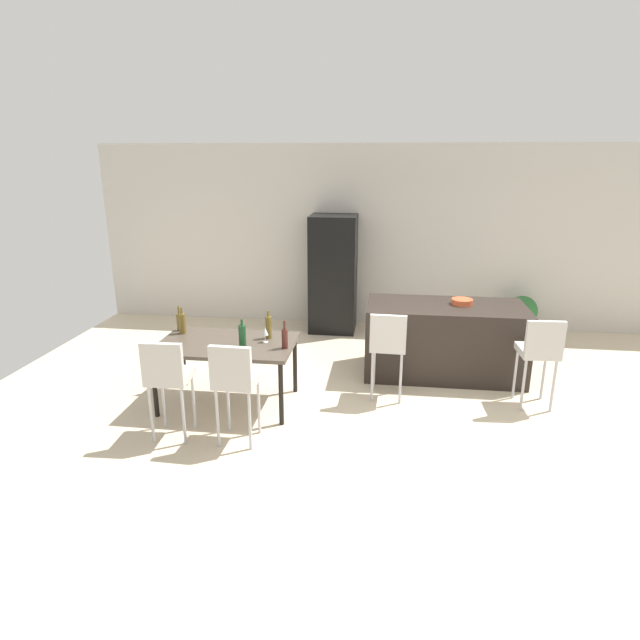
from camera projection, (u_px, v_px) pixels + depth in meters
ground_plane at (400, 407)px, 5.94m from camera, size 10.00×10.00×0.00m
back_wall at (402, 238)px, 8.47m from camera, size 10.00×0.12×2.90m
kitchen_island at (444, 340)px, 6.73m from camera, size 1.97×0.95×0.92m
bar_chair_left at (388, 342)px, 5.94m from camera, size 0.41×0.41×1.05m
bar_chair_middle at (540, 349)px, 5.73m from camera, size 0.42×0.42×1.05m
dining_table at (227, 347)px, 5.83m from camera, size 1.50×0.94×0.74m
dining_chair_near at (167, 374)px, 5.08m from camera, size 0.42×0.42×1.05m
dining_chair_far at (235, 377)px, 5.00m from camera, size 0.41×0.41×1.05m
wine_bottle_corner at (285, 338)px, 5.60m from camera, size 0.07×0.07×0.31m
wine_bottle_near at (269, 327)px, 5.91m from camera, size 0.07×0.07×0.32m
wine_bottle_left at (242, 336)px, 5.64m from camera, size 0.08×0.08×0.31m
wine_bottle_far at (179, 322)px, 6.18m from camera, size 0.07×0.07×0.30m
wine_bottle_end at (182, 323)px, 6.07m from camera, size 0.08×0.08×0.31m
wine_glass_middle at (265, 332)px, 5.78m from camera, size 0.07×0.07×0.17m
refrigerator at (333, 274)px, 8.34m from camera, size 0.72×0.68×1.84m
fruit_bowl at (462, 302)px, 6.62m from camera, size 0.26×0.26×0.07m
potted_plant at (522, 313)px, 8.12m from camera, size 0.46×0.46×0.66m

